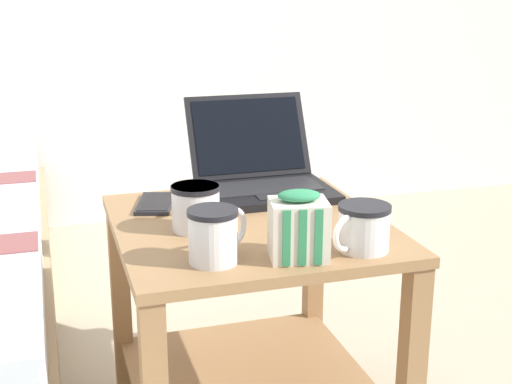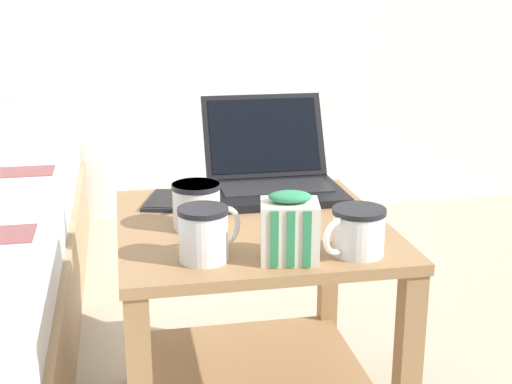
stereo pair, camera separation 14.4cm
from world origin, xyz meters
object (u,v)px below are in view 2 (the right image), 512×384
cell_phone (165,200)px  mug_front_right (205,231)px  mug_front_left (197,203)px  mug_mid_center (357,229)px  snack_bag (290,229)px  laptop (273,173)px

cell_phone → mug_front_right: bearing=-82.5°
mug_front_left → cell_phone: (-0.05, 0.19, -0.05)m
mug_front_right → mug_mid_center: size_ratio=0.95×
mug_front_left → mug_mid_center: (0.27, -0.21, -0.00)m
mug_mid_center → mug_front_right: bearing=174.8°
mug_mid_center → snack_bag: (-0.13, -0.00, 0.01)m
cell_phone → snack_bag: bearing=-63.2°
laptop → cell_phone: 0.27m
laptop → snack_bag: size_ratio=2.44×
laptop → snack_bag: (-0.06, -0.44, 0.02)m
mug_front_left → mug_mid_center: bearing=-37.1°
mug_front_right → mug_mid_center: (0.28, -0.03, -0.01)m
laptop → mug_front_right: size_ratio=2.56×
mug_front_right → laptop: bearing=62.3°
mug_front_left → snack_bag: 0.25m
mug_mid_center → laptop: bearing=98.5°
mug_mid_center → snack_bag: size_ratio=1.00×
mug_front_right → cell_phone: 0.37m
laptop → mug_mid_center: bearing=-81.5°
mug_front_right → cell_phone: bearing=97.5°
mug_front_right → snack_bag: size_ratio=0.95×
mug_mid_center → cell_phone: bearing=129.9°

